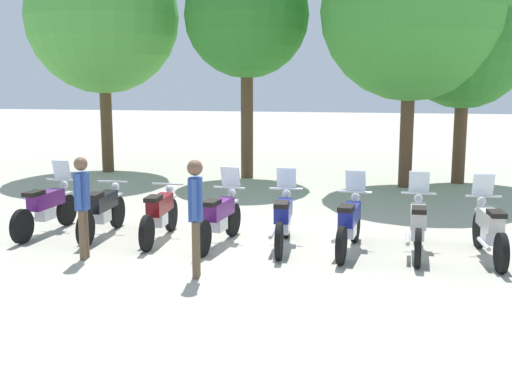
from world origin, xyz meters
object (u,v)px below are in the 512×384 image
Objects in this scene: person_0 at (196,208)px; tree_1 at (247,16)px; tree_3 at (465,45)px; motorcycle_6 at (418,225)px; tree_0 at (102,17)px; motorcycle_5 at (349,223)px; motorcycle_2 at (160,214)px; motorcycle_0 at (46,207)px; motorcycle_7 at (489,229)px; motorcycle_1 at (102,210)px; person_1 at (82,199)px; tree_2 at (411,10)px; motorcycle_3 at (219,217)px; motorcycle_4 at (283,219)px.

person_0 is 0.28× the size of tree_1.
person_0 is 11.34m from tree_3.
motorcycle_6 is 0.31× the size of tree_0.
motorcycle_2 is at bearing 92.91° from motorcycle_5.
motorcycle_7 is (8.19, -0.41, 0.00)m from motorcycle_0.
motorcycle_2 is at bearing -94.79° from motorcycle_1.
motorcycle_1 is 4.70m from motorcycle_5.
person_1 reaches higher than motorcycle_2.
motorcycle_6 is (7.02, -0.31, 0.00)m from motorcycle_0.
tree_2 reaches higher than person_1.
motorcycle_3 is at bearing 95.39° from motorcycle_5.
person_1 is 0.27× the size of tree_1.
tree_1 reaches higher than motorcycle_0.
motorcycle_1 is 1.66m from person_1.
tree_2 is at bearing -41.85° from motorcycle_1.
motorcycle_4 is at bearing -74.75° from tree_1.
tree_0 is 1.25× the size of tree_3.
tree_0 is 1.09× the size of tree_1.
motorcycle_2 is 1.00× the size of motorcycle_5.
motorcycle_7 is at bearing -175.57° from person_1.
motorcycle_6 is 0.39× the size of tree_3.
tree_0 is at bearing -69.95° from person_0.
motorcycle_6 is at bearing -87.15° from motorcycle_0.
person_1 is (-6.71, -1.17, 0.50)m from motorcycle_7.
tree_3 is at bearing -40.40° from motorcycle_2.
motorcycle_4 and motorcycle_6 have the same top height.
motorcycle_3 is 10.73m from tree_0.
person_1 is 10.62m from tree_2.
tree_3 is at bearing 0.15° from tree_1.
motorcycle_7 is 0.31× the size of tree_2.
tree_0 reaches higher than person_1.
tree_0 is (-5.56, 10.16, 3.63)m from person_0.
motorcycle_1 is at bearing 84.27° from motorcycle_2.
motorcycle_6 is 1.21× the size of person_0.
motorcycle_2 is 4.69m from motorcycle_6.
motorcycle_1 is at bearing -100.39° from tree_1.
motorcycle_7 is 1.27× the size of person_1.
motorcycle_4 reaches higher than motorcycle_2.
motorcycle_1 is 0.31× the size of tree_0.
motorcycle_6 is 8.12m from tree_2.
tree_3 is (1.58, 7.86, 3.31)m from motorcycle_6.
tree_0 is at bearing 172.07° from tree_2.
motorcycle_0 is at bearing 93.25° from motorcycle_5.
tree_3 is (0.41, 7.96, 3.31)m from motorcycle_7.
motorcycle_1 is at bearing -84.11° from person_1.
tree_1 is at bearing -179.85° from tree_3.
tree_0 is at bearing 50.13° from motorcycle_5.
tree_1 is at bearing 168.98° from tree_2.
person_1 is at bearing -124.36° from tree_2.
motorcycle_7 is at bearing -87.48° from motorcycle_0.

